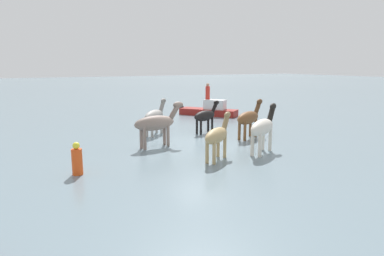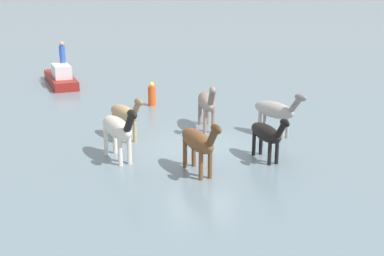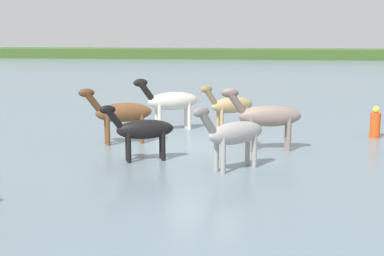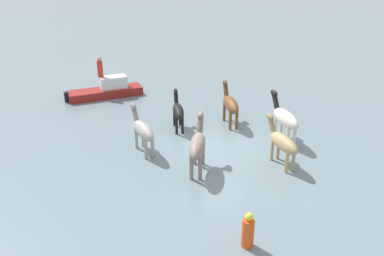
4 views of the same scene
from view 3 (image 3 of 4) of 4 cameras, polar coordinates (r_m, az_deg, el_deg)
name	(u,v)px [view 3 (image 3 of 4)]	position (r m, az deg, el deg)	size (l,w,h in m)	color
ground_plane	(205,147)	(18.11, 1.37, -1.96)	(184.67, 184.67, 0.00)	slate
distant_shoreline	(239,58)	(69.93, 4.91, 7.24)	(166.20, 6.00, 2.40)	#3E5B26
horse_pinto_flank	(143,130)	(16.10, -5.18, -0.18)	(2.14, 1.15, 1.70)	black
horse_chestnut_trailing	(267,116)	(17.58, 7.80, 1.22)	(2.60, 0.85, 2.01)	gray
horse_mid_herd	(121,113)	(18.57, -7.39, 1.58)	(2.40, 1.37, 1.92)	brown
horse_lead	(171,101)	(20.88, -2.23, 2.80)	(2.45, 1.64, 2.02)	silver
horse_gray_outer	(234,134)	(15.04, 4.36, -0.59)	(2.04, 1.85, 1.86)	#9E9993
horse_dark_mare	(231,105)	(20.70, 4.04, 2.36)	(2.10, 1.61, 1.79)	tan
buoy_channel_marker	(375,124)	(20.55, 18.55, 0.43)	(0.36, 0.36, 1.14)	#E54C19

